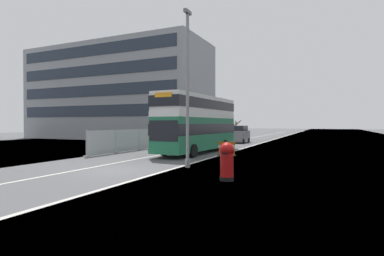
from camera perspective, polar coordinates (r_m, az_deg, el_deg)
name	(u,v)px	position (r m, az deg, el deg)	size (l,w,h in m)	color
ground	(123,172)	(16.59, -13.06, -8.09)	(140.00, 280.00, 0.10)	#4C4C4F
double_decker_bus	(198,123)	(25.89, 1.23, 0.98)	(3.12, 11.47, 4.85)	#1E6B47
lamppost_foreground	(188,93)	(17.25, -0.86, 6.61)	(0.29, 0.70, 8.99)	gray
red_pillar_postbox	(227,160)	(13.42, 6.64, -5.99)	(0.66, 0.66, 1.69)	black
roadworks_barrier	(227,147)	(23.63, 6.59, -3.66)	(1.46, 0.59, 1.10)	orange
construction_site_fence	(165,138)	(33.34, -5.09, -1.81)	(0.44, 24.00, 2.04)	#A8AAAD
car_oncoming_near	(240,135)	(39.90, 9.06, -1.26)	(1.90, 4.41, 2.25)	slate
car_receding_mid	(230,134)	(46.62, 7.24, -1.05)	(2.09, 4.01, 2.12)	slate
bare_tree_far_verge_near	(182,126)	(58.74, -1.98, 0.42)	(2.20, 3.12, 4.11)	#4C3D2D
bare_tree_far_verge_mid	(207,125)	(63.10, 2.80, 0.58)	(3.77, 2.83, 4.27)	#4C3D2D
bare_tree_far_verge_far	(236,126)	(75.45, 8.33, 0.39)	(2.97, 1.99, 3.40)	#4C3D2D
backdrop_office_block	(118,93)	(52.91, -13.96, 6.40)	(30.94, 12.21, 15.32)	gray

